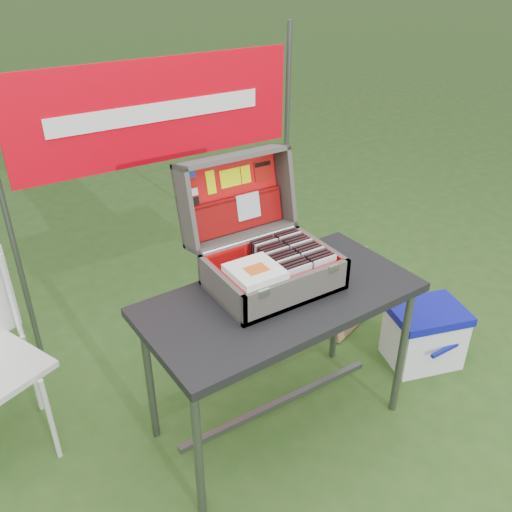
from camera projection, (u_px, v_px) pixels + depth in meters
ground at (268, 418)px, 2.73m from camera, size 80.00×80.00×0.00m
table at (279, 363)px, 2.52m from camera, size 1.24×0.66×0.76m
table_top at (281, 299)px, 2.34m from camera, size 1.24×0.66×0.04m
table_leg_fl at (198, 453)px, 2.10m from camera, size 0.04×0.04×0.72m
table_leg_fr at (401, 354)px, 2.61m from camera, size 0.04×0.04×0.72m
table_leg_bl at (149, 379)px, 2.46m from camera, size 0.04×0.04×0.72m
table_leg_br at (337, 305)px, 2.96m from camera, size 0.04×0.04×0.72m
table_brace at (278, 403)px, 2.65m from camera, size 1.06×0.03×0.03m
suitcase at (266, 230)px, 2.31m from camera, size 0.54×0.55×0.51m
suitcase_base_bottom at (273, 284)px, 2.39m from camera, size 0.54×0.39×0.02m
suitcase_base_wall_front at (298, 292)px, 2.23m from camera, size 0.54×0.02×0.14m
suitcase_base_wall_back at (251, 255)px, 2.49m from camera, size 0.54×0.02×0.14m
suitcase_base_wall_left at (221, 290)px, 2.24m from camera, size 0.02×0.39×0.14m
suitcase_base_wall_right at (320, 256)px, 2.48m from camera, size 0.02×0.39×0.14m
suitcase_liner_floor at (273, 281)px, 2.38m from camera, size 0.50×0.34×0.01m
suitcase_latch_left at (264, 293)px, 2.11m from camera, size 0.05×0.01×0.03m
suitcase_latch_right at (333, 268)px, 2.27m from camera, size 0.05×0.01×0.03m
suitcase_hinge at (250, 240)px, 2.46m from camera, size 0.49×0.02×0.02m
suitcase_lid_back at (231, 195)px, 2.51m from camera, size 0.54×0.10×0.38m
suitcase_lid_rim_far at (232, 157)px, 2.40m from camera, size 0.54×0.15×0.05m
suitcase_lid_rim_near at (242, 235)px, 2.52m from camera, size 0.54×0.15×0.05m
suitcase_lid_rim_left at (186, 209)px, 2.34m from camera, size 0.02×0.22×0.41m
suitcase_lid_rim_right at (284, 185)px, 2.58m from camera, size 0.02×0.22×0.41m
suitcase_lid_liner at (232, 195)px, 2.50m from camera, size 0.49×0.08×0.33m
suitcase_liner_wall_front at (296, 288)px, 2.23m from camera, size 0.50×0.01×0.12m
suitcase_liner_wall_back at (253, 254)px, 2.48m from camera, size 0.50×0.01×0.12m
suitcase_liner_wall_left at (224, 287)px, 2.24m from camera, size 0.01×0.34×0.12m
suitcase_liner_wall_right at (318, 255)px, 2.47m from camera, size 0.01×0.34×0.12m
suitcase_lid_pocket at (236, 214)px, 2.51m from camera, size 0.48×0.06×0.16m
suitcase_pocket_edge at (235, 198)px, 2.48m from camera, size 0.47×0.02×0.02m
suitcase_pocket_cd at (248, 206)px, 2.52m from camera, size 0.12×0.03×0.12m
lid_sticker_cc_a at (190, 174)px, 2.36m from camera, size 0.05×0.01×0.03m
lid_sticker_cc_b at (191, 183)px, 2.37m from camera, size 0.05×0.01×0.03m
lid_sticker_cc_c at (192, 192)px, 2.38m from camera, size 0.05×0.01×0.03m
lid_sticker_cc_d at (194, 201)px, 2.40m from camera, size 0.05×0.01×0.03m
lid_card_neon_tall at (211, 182)px, 2.42m from camera, size 0.04×0.02×0.10m
lid_card_neon_main at (230, 178)px, 2.47m from camera, size 0.11×0.02×0.08m
lid_card_neon_small at (246, 174)px, 2.50m from camera, size 0.05×0.02×0.08m
lid_sticker_band at (263, 170)px, 2.55m from camera, size 0.10×0.02×0.09m
lid_sticker_band_bar at (263, 164)px, 2.54m from camera, size 0.09×0.01×0.02m
cd_left_0 at (300, 281)px, 2.26m from camera, size 0.12×0.01×0.14m
cd_left_1 at (297, 278)px, 2.27m from camera, size 0.12×0.01×0.14m
cd_left_2 at (294, 276)px, 2.29m from camera, size 0.12×0.01×0.14m
cd_left_3 at (291, 274)px, 2.30m from camera, size 0.12×0.01×0.14m
cd_left_4 at (288, 272)px, 2.32m from camera, size 0.12×0.01×0.14m
cd_left_5 at (285, 270)px, 2.33m from camera, size 0.12×0.01×0.14m
cd_left_6 at (282, 267)px, 2.35m from camera, size 0.12×0.01×0.14m
cd_left_7 at (280, 265)px, 2.36m from camera, size 0.12×0.01×0.14m
cd_left_8 at (277, 263)px, 2.38m from camera, size 0.12×0.01×0.14m
cd_left_9 at (274, 261)px, 2.40m from camera, size 0.12×0.01×0.14m
cd_left_10 at (272, 259)px, 2.41m from camera, size 0.12×0.01×0.14m
cd_left_11 at (269, 257)px, 2.43m from camera, size 0.12×0.01×0.14m
cd_left_12 at (266, 255)px, 2.44m from camera, size 0.12×0.01×0.14m
cd_left_13 at (264, 253)px, 2.46m from camera, size 0.12×0.01×0.14m
cd_left_14 at (261, 251)px, 2.47m from camera, size 0.12×0.01×0.14m
cd_right_0 at (324, 272)px, 2.32m from camera, size 0.12×0.01×0.14m
cd_right_1 at (321, 270)px, 2.33m from camera, size 0.12×0.01×0.14m
cd_right_2 at (318, 268)px, 2.35m from camera, size 0.12×0.01×0.14m
cd_right_3 at (315, 266)px, 2.36m from camera, size 0.12×0.01×0.14m
cd_right_4 at (312, 263)px, 2.38m from camera, size 0.12×0.01×0.14m
cd_right_5 at (309, 261)px, 2.39m from camera, size 0.12×0.01×0.14m
cd_right_6 at (306, 259)px, 2.41m from camera, size 0.12×0.01×0.14m
cd_right_7 at (304, 257)px, 2.42m from camera, size 0.12×0.01×0.14m
cd_right_8 at (301, 255)px, 2.44m from camera, size 0.12×0.01×0.14m
cd_right_9 at (298, 253)px, 2.46m from camera, size 0.12×0.01×0.14m
cd_right_10 at (295, 251)px, 2.47m from camera, size 0.12×0.01×0.14m
cd_right_11 at (293, 250)px, 2.49m from camera, size 0.12×0.01×0.14m
cd_right_12 at (290, 248)px, 2.50m from camera, size 0.12×0.01×0.14m
cd_right_13 at (287, 246)px, 2.52m from camera, size 0.12×0.01×0.14m
cd_right_14 at (285, 244)px, 2.53m from camera, size 0.12×0.01×0.14m
songbook_0 at (255, 274)px, 2.20m from camera, size 0.20×0.20×0.00m
songbook_1 at (255, 273)px, 2.20m from camera, size 0.20×0.20×0.00m
songbook_2 at (255, 272)px, 2.20m from camera, size 0.20×0.20×0.00m
songbook_3 at (255, 271)px, 2.20m from camera, size 0.20×0.20×0.00m
songbook_4 at (255, 270)px, 2.19m from camera, size 0.20×0.20×0.00m
songbook_5 at (255, 269)px, 2.19m from camera, size 0.20×0.20×0.00m
songbook_graphic at (256, 269)px, 2.18m from camera, size 0.09×0.07×0.00m
cooler at (424, 335)px, 3.03m from camera, size 0.47×0.40×0.35m
cooler_body at (423, 338)px, 3.04m from camera, size 0.45×0.38×0.30m
cooler_lid at (428, 313)px, 2.95m from camera, size 0.47×0.40×0.05m
cooler_handle at (447, 349)px, 2.90m from camera, size 0.24×0.02×0.02m
chair_leg_fr at (51, 420)px, 2.41m from camera, size 0.02×0.02×0.47m
chair_leg_br at (33, 374)px, 2.67m from camera, size 0.02×0.02×0.47m
chair_upright_right at (11, 296)px, 2.46m from camera, size 0.02×0.02×0.44m
cardboard_box at (349, 293)px, 3.30m from camera, size 0.46×0.30×0.46m
banner_post_left at (9, 224)px, 2.72m from camera, size 0.03×0.03×1.70m
banner_post_right at (286, 162)px, 3.51m from camera, size 0.03×0.03×1.70m
banner at (158, 111)px, 2.88m from camera, size 1.60×0.02×0.55m
banner_text at (159, 112)px, 2.87m from camera, size 1.20×0.00×0.10m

